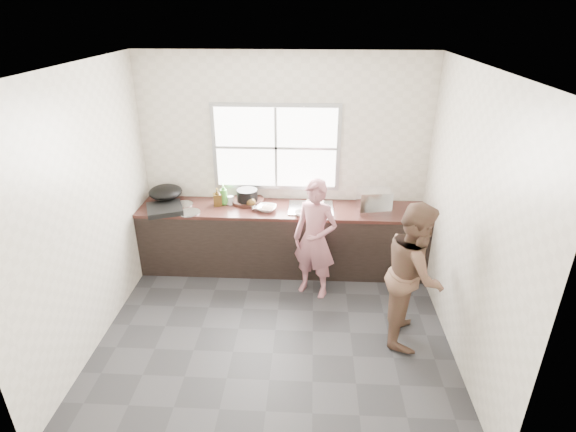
# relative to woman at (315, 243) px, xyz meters

# --- Properties ---
(floor) EXTENTS (3.60, 3.20, 0.01)m
(floor) POSITION_rel_woman_xyz_m (-0.41, -0.74, -0.68)
(floor) COLOR #28282B
(floor) RESTS_ON ground
(ceiling) EXTENTS (3.60, 3.20, 0.01)m
(ceiling) POSITION_rel_woman_xyz_m (-0.41, -0.74, 2.03)
(ceiling) COLOR silver
(ceiling) RESTS_ON wall_back
(wall_back) EXTENTS (3.60, 0.01, 2.70)m
(wall_back) POSITION_rel_woman_xyz_m (-0.41, 0.87, 0.68)
(wall_back) COLOR beige
(wall_back) RESTS_ON ground
(wall_left) EXTENTS (0.01, 3.20, 2.70)m
(wall_left) POSITION_rel_woman_xyz_m (-2.21, -0.74, 0.68)
(wall_left) COLOR beige
(wall_left) RESTS_ON ground
(wall_right) EXTENTS (0.01, 3.20, 2.70)m
(wall_right) POSITION_rel_woman_xyz_m (1.40, -0.74, 0.68)
(wall_right) COLOR beige
(wall_right) RESTS_ON ground
(wall_front) EXTENTS (3.60, 0.01, 2.70)m
(wall_front) POSITION_rel_woman_xyz_m (-0.41, -2.34, 0.68)
(wall_front) COLOR beige
(wall_front) RESTS_ON ground
(cabinet) EXTENTS (3.60, 0.62, 0.82)m
(cabinet) POSITION_rel_woman_xyz_m (-0.41, 0.55, -0.26)
(cabinet) COLOR black
(cabinet) RESTS_ON floor
(countertop) EXTENTS (3.60, 0.64, 0.04)m
(countertop) POSITION_rel_woman_xyz_m (-0.41, 0.55, 0.17)
(countertop) COLOR #331914
(countertop) RESTS_ON cabinet
(sink) EXTENTS (0.55, 0.45, 0.02)m
(sink) POSITION_rel_woman_xyz_m (-0.06, 0.55, 0.19)
(sink) COLOR silver
(sink) RESTS_ON countertop
(faucet) EXTENTS (0.02, 0.02, 0.30)m
(faucet) POSITION_rel_woman_xyz_m (-0.06, 0.75, 0.34)
(faucet) COLOR silver
(faucet) RESTS_ON countertop
(window_frame) EXTENTS (1.60, 0.05, 1.10)m
(window_frame) POSITION_rel_woman_xyz_m (-0.51, 0.85, 0.88)
(window_frame) COLOR #9EA0A5
(window_frame) RESTS_ON wall_back
(window_glazing) EXTENTS (1.50, 0.01, 1.00)m
(window_glazing) POSITION_rel_woman_xyz_m (-0.51, 0.83, 0.88)
(window_glazing) COLOR white
(window_glazing) RESTS_ON window_frame
(woman) EXTENTS (0.58, 0.49, 1.34)m
(woman) POSITION_rel_woman_xyz_m (0.00, 0.00, 0.00)
(woman) COLOR #A7646D
(woman) RESTS_ON floor
(person_side) EXTENTS (0.69, 0.82, 1.50)m
(person_side) POSITION_rel_woman_xyz_m (0.98, -0.72, 0.08)
(person_side) COLOR brown
(person_side) RESTS_ON floor
(cutting_board) EXTENTS (0.55, 0.55, 0.04)m
(cutting_board) POSITION_rel_woman_xyz_m (-0.87, 0.72, 0.21)
(cutting_board) COLOR black
(cutting_board) RESTS_ON countertop
(cleaver) EXTENTS (0.22, 0.15, 0.01)m
(cleaver) POSITION_rel_woman_xyz_m (-0.69, 0.48, 0.23)
(cleaver) COLOR silver
(cleaver) RESTS_ON cutting_board
(bowl_mince) EXTENTS (0.27, 0.27, 0.06)m
(bowl_mince) POSITION_rel_woman_xyz_m (-0.60, 0.46, 0.22)
(bowl_mince) COLOR white
(bowl_mince) RESTS_ON countertop
(bowl_crabs) EXTENTS (0.20, 0.20, 0.06)m
(bowl_crabs) POSITION_rel_woman_xyz_m (-0.01, 0.62, 0.22)
(bowl_crabs) COLOR white
(bowl_crabs) RESTS_ON countertop
(bowl_held) EXTENTS (0.25, 0.25, 0.06)m
(bowl_held) POSITION_rel_woman_xyz_m (-0.17, 0.34, 0.22)
(bowl_held) COLOR silver
(bowl_held) RESTS_ON countertop
(black_pot) EXTENTS (0.31, 0.31, 0.19)m
(black_pot) POSITION_rel_woman_xyz_m (-0.87, 0.66, 0.28)
(black_pot) COLOR black
(black_pot) RESTS_ON countertop
(plate_food) EXTENTS (0.26, 0.26, 0.02)m
(plate_food) POSITION_rel_woman_xyz_m (-1.10, 0.72, 0.20)
(plate_food) COLOR white
(plate_food) RESTS_ON countertop
(bottle_green) EXTENTS (0.13, 0.13, 0.27)m
(bottle_green) POSITION_rel_woman_xyz_m (-1.16, 0.63, 0.32)
(bottle_green) COLOR green
(bottle_green) RESTS_ON countertop
(bottle_brown_tall) EXTENTS (0.11, 0.12, 0.21)m
(bottle_brown_tall) POSITION_rel_woman_xyz_m (-1.23, 0.59, 0.29)
(bottle_brown_tall) COLOR #463111
(bottle_brown_tall) RESTS_ON countertop
(bottle_brown_short) EXTENTS (0.16, 0.16, 0.15)m
(bottle_brown_short) POSITION_rel_woman_xyz_m (-0.81, 0.58, 0.26)
(bottle_brown_short) COLOR #483012
(bottle_brown_short) RESTS_ON countertop
(glass_jar) EXTENTS (0.08, 0.08, 0.11)m
(glass_jar) POSITION_rel_woman_xyz_m (-1.07, 0.63, 0.24)
(glass_jar) COLOR silver
(glass_jar) RESTS_ON countertop
(burner) EXTENTS (0.54, 0.54, 0.06)m
(burner) POSITION_rel_woman_xyz_m (-1.85, 0.37, 0.22)
(burner) COLOR black
(burner) RESTS_ON countertop
(wok) EXTENTS (0.55, 0.55, 0.16)m
(wok) POSITION_rel_woman_xyz_m (-1.91, 0.66, 0.33)
(wok) COLOR black
(wok) RESTS_ON burner
(dish_rack) EXTENTS (0.42, 0.31, 0.29)m
(dish_rack) POSITION_rel_woman_xyz_m (0.71, 0.49, 0.33)
(dish_rack) COLOR silver
(dish_rack) RESTS_ON countertop
(pot_lid_left) EXTENTS (0.34, 0.34, 0.01)m
(pot_lid_left) POSITION_rel_woman_xyz_m (-1.54, 0.34, 0.19)
(pot_lid_left) COLOR silver
(pot_lid_left) RESTS_ON countertop
(pot_lid_right) EXTENTS (0.24, 0.24, 0.01)m
(pot_lid_right) POSITION_rel_woman_xyz_m (-1.67, 0.59, 0.19)
(pot_lid_right) COLOR silver
(pot_lid_right) RESTS_ON countertop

